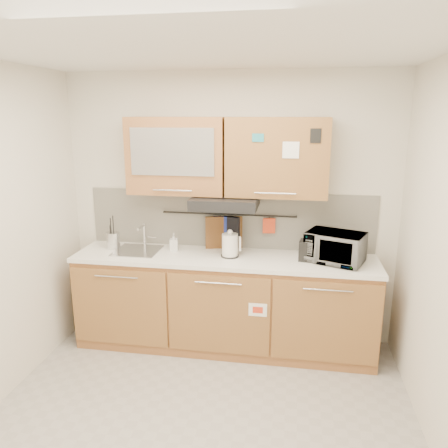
% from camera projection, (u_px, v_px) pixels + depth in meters
% --- Properties ---
extents(floor, '(3.20, 3.20, 0.00)m').
position_uv_depth(floor, '(197.00, 429.00, 3.15)').
color(floor, '#9E9993').
rests_on(floor, ground).
extents(ceiling, '(3.20, 3.20, 0.00)m').
position_uv_depth(ceiling, '(190.00, 44.00, 2.51)').
color(ceiling, white).
rests_on(ceiling, wall_back).
extents(wall_back, '(3.20, 0.00, 3.20)m').
position_uv_depth(wall_back, '(229.00, 209.00, 4.27)').
color(wall_back, silver).
rests_on(wall_back, ground).
extents(base_cabinet, '(2.80, 0.64, 0.88)m').
position_uv_depth(base_cabinet, '(224.00, 307.00, 4.19)').
color(base_cabinet, '#A76A3B').
rests_on(base_cabinet, floor).
extents(countertop, '(2.82, 0.62, 0.04)m').
position_uv_depth(countertop, '(224.00, 258.00, 4.07)').
color(countertop, white).
rests_on(countertop, base_cabinet).
extents(backsplash, '(2.80, 0.02, 0.56)m').
position_uv_depth(backsplash, '(229.00, 219.00, 4.28)').
color(backsplash, silver).
rests_on(backsplash, countertop).
extents(upper_cabinets, '(1.82, 0.37, 0.70)m').
position_uv_depth(upper_cabinets, '(226.00, 156.00, 3.97)').
color(upper_cabinets, '#A76A3B').
rests_on(upper_cabinets, wall_back).
extents(range_hood, '(0.60, 0.46, 0.10)m').
position_uv_depth(range_hood, '(225.00, 202.00, 4.00)').
color(range_hood, black).
rests_on(range_hood, upper_cabinets).
extents(sink, '(0.42, 0.40, 0.26)m').
position_uv_depth(sink, '(138.00, 251.00, 4.21)').
color(sink, silver).
rests_on(sink, countertop).
extents(utensil_rail, '(1.30, 0.02, 0.02)m').
position_uv_depth(utensil_rail, '(228.00, 214.00, 4.23)').
color(utensil_rail, black).
rests_on(utensil_rail, backsplash).
extents(utensil_crock, '(0.15, 0.15, 0.33)m').
position_uv_depth(utensil_crock, '(113.00, 240.00, 4.28)').
color(utensil_crock, silver).
rests_on(utensil_crock, countertop).
extents(kettle, '(0.20, 0.19, 0.26)m').
position_uv_depth(kettle, '(230.00, 246.00, 4.03)').
color(kettle, white).
rests_on(kettle, countertop).
extents(toaster, '(0.26, 0.17, 0.18)m').
position_uv_depth(toaster, '(313.00, 251.00, 3.92)').
color(toaster, black).
rests_on(toaster, countertop).
extents(microwave, '(0.58, 0.49, 0.27)m').
position_uv_depth(microwave, '(335.00, 247.00, 3.88)').
color(microwave, '#999999').
rests_on(microwave, countertop).
extents(soap_bottle, '(0.09, 0.09, 0.17)m').
position_uv_depth(soap_bottle, '(174.00, 242.00, 4.22)').
color(soap_bottle, '#999999').
rests_on(soap_bottle, countertop).
extents(cutting_board, '(0.36, 0.11, 0.45)m').
position_uv_depth(cutting_board, '(224.00, 239.00, 4.28)').
color(cutting_board, brown).
rests_on(cutting_board, utensil_rail).
extents(oven_mitt, '(0.14, 0.05, 0.23)m').
position_uv_depth(oven_mitt, '(220.00, 228.00, 4.26)').
color(oven_mitt, navy).
rests_on(oven_mitt, utensil_rail).
extents(dark_pouch, '(0.16, 0.08, 0.24)m').
position_uv_depth(dark_pouch, '(232.00, 229.00, 4.24)').
color(dark_pouch, black).
rests_on(dark_pouch, utensil_rail).
extents(pot_holder, '(0.12, 0.03, 0.15)m').
position_uv_depth(pot_holder, '(269.00, 226.00, 4.17)').
color(pot_holder, red).
rests_on(pot_holder, utensil_rail).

